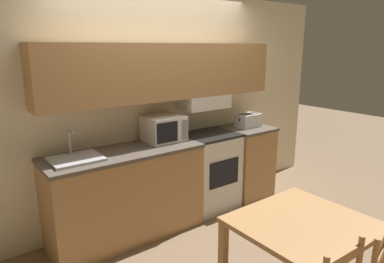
{
  "coord_description": "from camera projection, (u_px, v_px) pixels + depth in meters",
  "views": [
    {
      "loc": [
        -2.03,
        -3.32,
        1.95
      ],
      "look_at": [
        0.05,
        -0.54,
        1.09
      ],
      "focal_mm": 32.0,
      "sensor_mm": 36.0,
      "label": 1
    }
  ],
  "objects": [
    {
      "name": "ground_plane",
      "position": [
        163.0,
        209.0,
        4.23
      ],
      "size": [
        16.0,
        16.0,
        0.0
      ],
      "primitive_type": "plane",
      "color": "#7F664C"
    },
    {
      "name": "wall_back",
      "position": [
        164.0,
        92.0,
        3.84
      ],
      "size": [
        5.21,
        0.38,
        2.55
      ],
      "color": "beige",
      "rests_on": "ground_plane"
    },
    {
      "name": "lower_counter_main",
      "position": [
        126.0,
        194.0,
        3.54
      ],
      "size": [
        1.6,
        0.61,
        0.94
      ],
      "color": "tan",
      "rests_on": "ground_plane"
    },
    {
      "name": "lower_counter_right_stub",
      "position": [
        245.0,
        161.0,
        4.54
      ],
      "size": [
        0.58,
        0.61,
        0.94
      ],
      "color": "tan",
      "rests_on": "ground_plane"
    },
    {
      "name": "stove_range",
      "position": [
        209.0,
        171.0,
        4.2
      ],
      "size": [
        0.63,
        0.56,
        0.94
      ],
      "color": "white",
      "rests_on": "ground_plane"
    },
    {
      "name": "microwave",
      "position": [
        164.0,
        128.0,
        3.76
      ],
      "size": [
        0.41,
        0.35,
        0.28
      ],
      "color": "white",
      "rests_on": "lower_counter_main"
    },
    {
      "name": "toaster",
      "position": [
        248.0,
        120.0,
        4.43
      ],
      "size": [
        0.32,
        0.21,
        0.17
      ],
      "color": "white",
      "rests_on": "lower_counter_right_stub"
    },
    {
      "name": "sink_basin",
      "position": [
        76.0,
        158.0,
        3.14
      ],
      "size": [
        0.46,
        0.38,
        0.26
      ],
      "color": "#B7BABF",
      "rests_on": "lower_counter_main"
    },
    {
      "name": "dining_table",
      "position": [
        302.0,
        235.0,
        2.45
      ],
      "size": [
        0.9,
        0.84,
        0.75
      ],
      "color": "#B27F4C",
      "rests_on": "ground_plane"
    }
  ]
}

